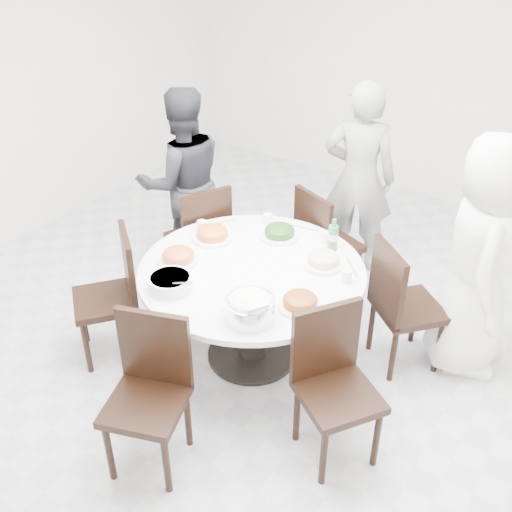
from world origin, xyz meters
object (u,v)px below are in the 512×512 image
Objects in this scene: chair_sw at (104,298)px; chair_se at (339,393)px; chair_n at (330,243)px; dining_table at (252,314)px; chair_nw at (198,236)px; beverage_bottle at (333,235)px; chair_ne at (409,306)px; diner_middle at (359,179)px; diner_right at (481,258)px; diner_left at (183,182)px; rice_bowl at (250,309)px; soup_bowl at (170,283)px; chair_s at (145,402)px.

chair_sw is 1.76m from chair_se.
chair_sw is at bearing 81.04° from chair_n.
chair_nw reaches higher than dining_table.
beverage_bottle is at bearing 57.63° from dining_table.
chair_ne is 1.35m from diner_middle.
diner_right is at bearing 18.17° from beverage_bottle.
diner_left is (-1.24, -0.30, 0.32)m from chair_n.
chair_ne and chair_n have the same top height.
dining_table is at bearing 108.81° from chair_n.
chair_ne is 2.08m from chair_sw.
chair_n is at bearing 96.87° from chair_sw.
dining_table is 0.99m from chair_se.
rice_bowl is 0.58m from soup_bowl.
chair_se is 2.38m from diner_left.
soup_bowl is (-1.54, -1.28, -0.05)m from diner_right.
diner_right is (2.12, 1.34, 0.37)m from chair_sw.
diner_middle reaches higher than beverage_bottle.
diner_right is at bearing 127.83° from diner_left.
soup_bowl is at bearing -121.79° from dining_table.
chair_sw is 1.00× the size of chair_se.
dining_table is 0.91× the size of diner_middle.
chair_ne is 1.61m from soup_bowl.
chair_se is 1.17m from beverage_bottle.
dining_table is at bearing 105.57° from diner_right.
diner_left is at bearing 94.85° from chair_se.
diner_right is 0.97m from beverage_bottle.
diner_middle is 5.55× the size of rice_bowl.
chair_se is at bearing -26.16° from dining_table.
diner_right reaches higher than diner_left.
diner_right is (0.36, 1.25, 0.37)m from chair_se.
chair_se is 1.22m from soup_bowl.
chair_ne is 3.42× the size of soup_bowl.
rice_bowl is (1.16, -0.94, 0.34)m from chair_nw.
diner_left is (-2.06, 1.14, 0.32)m from chair_se.
soup_bowl is at bearing 125.53° from chair_se.
dining_table is 0.94× the size of diner_left.
chair_se is (1.76, -0.93, 0.00)m from chair_nw.
chair_nw reaches higher than rice_bowl.
chair_sw is (-1.78, -1.09, 0.00)m from chair_ne.
chair_nw is at bearing 100.05° from chair_s.
diner_right is at bearing 39.91° from soup_bowl.
chair_sw is 1.00× the size of chair_s.
chair_n is 0.60× the size of diner_left.
chair_s is 1.08m from chair_se.
chair_ne is 1.00× the size of chair_n.
chair_sw reaches higher than dining_table.
rice_bowl is at bearing 75.21° from chair_nw.
diner_right reaches higher than chair_ne.
chair_nw is 1.42m from diner_middle.
chair_nw and chair_se have the same top height.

